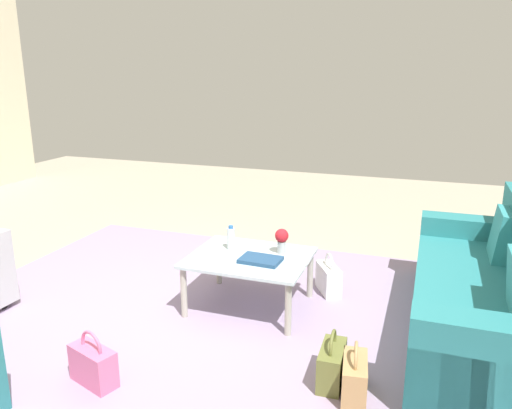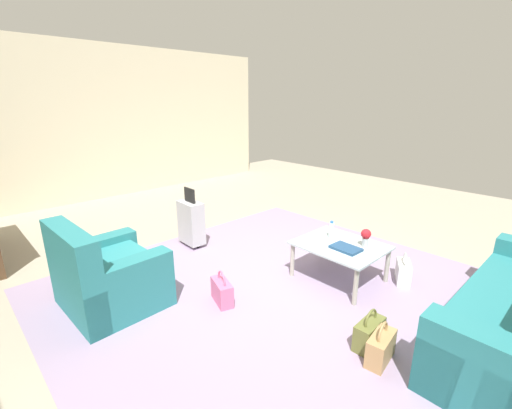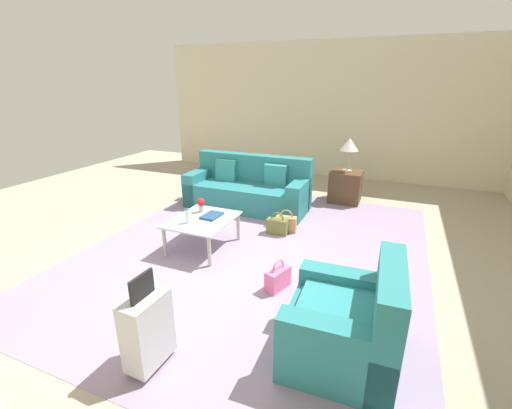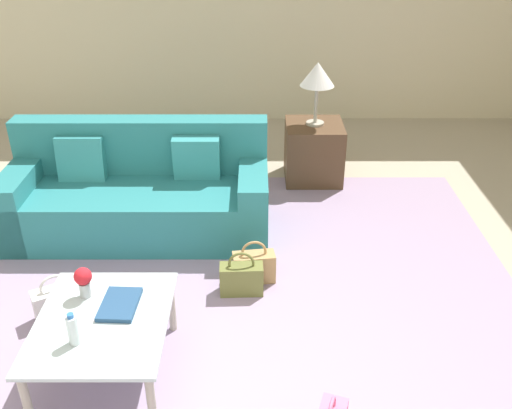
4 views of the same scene
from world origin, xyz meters
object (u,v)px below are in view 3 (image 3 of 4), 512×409
Objects in this scene: handbag_white at (195,220)px; handbag_tan at (286,224)px; handbag_olive at (277,226)px; couch at (249,190)px; water_bottle at (187,216)px; coffee_table_book at (212,216)px; flower_vase at (201,204)px; suitcase_silver at (147,329)px; table_lamp at (349,145)px; coffee_table at (203,222)px; armchair at (350,328)px; side_table at (346,186)px; handbag_pink at (278,278)px.

handbag_white is 1.00× the size of handbag_tan.
handbag_olive is 1.00× the size of handbag_white.
couch is 2.01m from water_bottle.
couch reaches higher than coffee_table_book.
suitcase_silver reaches higher than flower_vase.
handbag_white is (2.25, -1.98, -0.96)m from table_lamp.
coffee_table_book is (-0.12, 0.08, 0.07)m from coffee_table.
handbag_white is at bearing -124.58° from coffee_table_book.
side_table is at bearing -170.69° from armchair.
coffee_table is at bearing -28.18° from table_lamp.
couch is 10.81× the size of water_bottle.
flower_vase is at bearing -118.01° from handbag_pink.
side_table is (-2.58, 1.65, -0.26)m from flower_vase.
handbag_tan is (-1.18, 0.99, -0.40)m from water_bottle.
water_bottle is at bearing -156.04° from suitcase_silver.
coffee_table_book is at bearing 150.64° from water_bottle.
coffee_table is 0.27m from water_bottle.
table_lamp is (-1.00, 1.60, 0.77)m from couch.
armchair is at bearing 64.22° from water_bottle.
couch is 1.33m from handbag_olive.
flower_vase is 0.64m from handbag_white.
armchair is 2.53m from coffee_table.
water_bottle is at bearing -28.07° from table_lamp.
side_table is at bearing 176.42° from handbag_pink.
flower_vase is 0.57× the size of handbag_white.
handbag_white is at bearing -124.82° from armchair.
couch is at bearing 178.18° from flower_vase.
coffee_table is 0.77m from handbag_white.
coffee_table reaches higher than handbag_pink.
side_table is 3.36m from handbag_pink.
suitcase_silver is at bearing -22.12° from handbag_pink.
side_table reaches higher than handbag_white.
coffee_table_book is at bearing -45.31° from handbag_olive.
coffee_table is 2.62× the size of handbag_pink.
coffee_table is at bearing -30.93° from coffee_table_book.
handbag_olive is (-2.13, -1.37, -0.18)m from armchair.
couch is 3.88m from suitcase_silver.
handbag_olive is 0.18m from handbag_tan.
table_lamp reaches higher than handbag_white.
handbag_tan is (-0.98, 0.89, -0.25)m from coffee_table.
handbag_tan is at bearing -18.56° from table_lamp.
table_lamp is 1.75× the size of handbag_olive.
handbag_olive is at bearing 102.35° from handbag_white.
flower_vase is (1.58, -0.05, 0.24)m from couch.
coffee_table reaches higher than handbag_white.
flower_vase is at bearing 45.31° from handbag_white.
flower_vase reaches higher than side_table.
handbag_white is at bearing -41.38° from table_lamp.
flower_vase is 0.57× the size of handbag_tan.
couch is at bearing -137.10° from handbag_olive.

